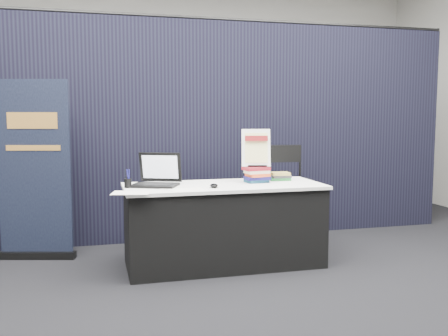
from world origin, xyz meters
TOP-DOWN VIEW (x-y plane):
  - floor at (0.00, 0.00)m, footprint 8.00×8.00m
  - wall_back at (0.00, 4.00)m, footprint 8.00×0.02m
  - drape_partition at (0.00, 1.60)m, footprint 6.00×0.08m
  - display_table at (0.00, 0.55)m, footprint 1.80×0.75m
  - laptop at (-0.62, 0.62)m, footprint 0.47×0.45m
  - mouse at (-0.14, 0.37)m, footprint 0.09×0.13m
  - brochure_left at (-0.86, 0.25)m, footprint 0.34×0.28m
  - brochure_mid at (-0.39, 0.30)m, footprint 0.30×0.22m
  - brochure_right at (-0.46, 0.46)m, footprint 0.28×0.20m
  - pen_cup at (-0.86, 0.55)m, footprint 0.07×0.07m
  - book_stack_tall at (0.33, 0.59)m, footprint 0.23×0.19m
  - book_stack_short at (0.60, 0.68)m, footprint 0.21×0.17m
  - info_sign at (0.33, 0.63)m, footprint 0.29×0.17m
  - pullup_banner at (-1.69, 1.21)m, footprint 0.73×0.28m
  - stacking_chair at (0.77, 0.95)m, footprint 0.52×0.53m

SIDE VIEW (x-z plane):
  - floor at x=0.00m, z-range 0.00..0.00m
  - display_table at x=0.00m, z-range 0.00..0.75m
  - stacking_chair at x=0.77m, z-range 0.06..1.12m
  - brochure_right at x=-0.46m, z-range 0.75..0.75m
  - brochure_mid at x=-0.39m, z-range 0.75..0.75m
  - brochure_left at x=-0.86m, z-range 0.75..0.75m
  - pullup_banner at x=-1.69m, z-range -0.10..1.62m
  - mouse at x=-0.14m, z-range 0.75..0.79m
  - book_stack_short at x=0.60m, z-range 0.75..0.83m
  - pen_cup at x=-0.86m, z-range 0.75..0.83m
  - laptop at x=-0.62m, z-range 0.67..0.96m
  - book_stack_tall at x=0.33m, z-range 0.75..0.90m
  - info_sign at x=0.33m, z-range 0.89..1.25m
  - drape_partition at x=0.00m, z-range 0.00..2.40m
  - wall_back at x=0.00m, z-range 0.00..3.50m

